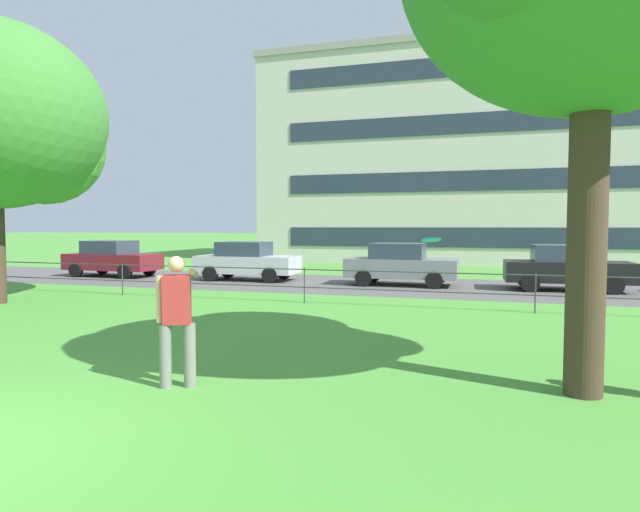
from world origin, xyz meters
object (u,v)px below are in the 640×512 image
Objects in this scene: frisbee at (431,240)px; car_grey_far_right at (401,264)px; tree_large_lawn at (8,122)px; car_maroon_left at (112,258)px; apartment_building_background at (495,161)px; person_thrower at (177,316)px; car_black_far_left at (566,267)px; car_silver_right at (247,261)px.

car_grey_far_right is at bearing 100.76° from frisbee.
tree_large_lawn is 8.85m from car_maroon_left.
car_maroon_left is at bearing 141.07° from frisbee.
car_maroon_left is 0.14× the size of apartment_building_background.
car_maroon_left and car_grey_far_right have the same top height.
car_black_far_left is at bearing 64.34° from person_thrower.
car_silver_right is 11.71m from car_black_far_left.
person_thrower is 0.44× the size of car_grey_far_right.
car_silver_right is 6.16m from car_grey_far_right.
car_maroon_left is 12.41m from car_grey_far_right.
car_grey_far_right is 0.99× the size of car_black_far_left.
tree_large_lawn is 1.95× the size of car_grey_far_right.
person_thrower reaches higher than car_silver_right.
car_maroon_left is 0.99× the size of car_black_far_left.
apartment_building_background is at bearing 81.99° from person_thrower.
car_maroon_left is at bearing -179.17° from car_grey_far_right.
frisbee is at bearing 22.89° from person_thrower.
person_thrower is at bearing -98.01° from apartment_building_background.
apartment_building_background is (1.09, 29.17, 4.40)m from frisbee.
frisbee reaches higher than car_grey_far_right.
tree_large_lawn is 11.63m from person_thrower.
car_grey_far_right is (0.92, 13.41, -0.18)m from person_thrower.
tree_large_lawn is 9.51m from car_silver_right.
car_maroon_left is at bearing 130.98° from person_thrower.
car_maroon_left is 1.01× the size of car_grey_far_right.
car_silver_right is 0.14× the size of apartment_building_background.
tree_large_lawn is 13.26m from car_grey_far_right.
car_black_far_left is (15.58, 7.56, -4.35)m from tree_large_lawn.
car_black_far_left is (3.26, 12.11, -1.19)m from frisbee.
car_black_far_left is at bearing -82.76° from apartment_building_background.
apartment_building_background reaches higher than car_grey_far_right.
car_silver_right and car_black_far_left have the same top height.
tree_large_lawn reaches higher than person_thrower.
frisbee is 0.01× the size of apartment_building_background.
apartment_building_background is (4.30, 30.53, 5.41)m from person_thrower.
tree_large_lawn is 28.07m from apartment_building_background.
apartment_building_background is (-2.17, 17.07, 5.59)m from car_black_far_left.
person_thrower is at bearing -32.92° from tree_large_lawn.
car_silver_right is at bearing 179.83° from car_grey_far_right.
car_black_far_left is (11.71, 0.03, 0.00)m from car_silver_right.
car_maroon_left is 24.08m from apartment_building_background.
person_thrower is 3.63m from frisbee.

